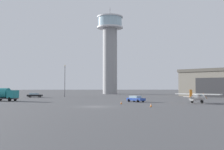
{
  "coord_description": "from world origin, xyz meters",
  "views": [
    {
      "loc": [
        1.48,
        -48.27,
        3.61
      ],
      "look_at": [
        3.26,
        15.3,
        6.02
      ],
      "focal_mm": 44.92,
      "sensor_mm": 36.0,
      "label": 1
    }
  ],
  "objects_px": {
    "airplane_white": "(197,97)",
    "truck_fuel_tanker_teal": "(4,94)",
    "car_blue": "(136,99)",
    "control_tower": "(110,48)",
    "light_post_north": "(65,78)",
    "traffic_cone_near_left": "(151,105)",
    "car_black": "(35,95)",
    "traffic_cone_mid_apron": "(121,103)"
  },
  "relations": [
    {
      "from": "light_post_north",
      "to": "traffic_cone_mid_apron",
      "type": "height_order",
      "value": "light_post_north"
    },
    {
      "from": "car_blue",
      "to": "car_black",
      "type": "xyz_separation_m",
      "value": [
        -28.18,
        24.05,
        0.0
      ]
    },
    {
      "from": "airplane_white",
      "to": "traffic_cone_near_left",
      "type": "xyz_separation_m",
      "value": [
        -11.25,
        -10.14,
        -0.98
      ]
    },
    {
      "from": "control_tower",
      "to": "truck_fuel_tanker_teal",
      "type": "height_order",
      "value": "control_tower"
    },
    {
      "from": "light_post_north",
      "to": "control_tower",
      "type": "bearing_deg",
      "value": 64.02
    },
    {
      "from": "truck_fuel_tanker_teal",
      "to": "airplane_white",
      "type": "bearing_deg",
      "value": 4.17
    },
    {
      "from": "airplane_white",
      "to": "light_post_north",
      "type": "distance_m",
      "value": 45.78
    },
    {
      "from": "airplane_white",
      "to": "car_blue",
      "type": "distance_m",
      "value": 13.06
    },
    {
      "from": "light_post_north",
      "to": "traffic_cone_near_left",
      "type": "xyz_separation_m",
      "value": [
        20.45,
        -42.85,
        -5.62
      ]
    },
    {
      "from": "airplane_white",
      "to": "traffic_cone_near_left",
      "type": "bearing_deg",
      "value": 172.88
    },
    {
      "from": "truck_fuel_tanker_teal",
      "to": "traffic_cone_near_left",
      "type": "height_order",
      "value": "truck_fuel_tanker_teal"
    },
    {
      "from": "airplane_white",
      "to": "light_post_north",
      "type": "relative_size",
      "value": 0.8
    },
    {
      "from": "car_black",
      "to": "traffic_cone_near_left",
      "type": "distance_m",
      "value": 48.65
    },
    {
      "from": "light_post_north",
      "to": "traffic_cone_mid_apron",
      "type": "xyz_separation_m",
      "value": [
        15.91,
        -35.26,
        -5.68
      ]
    },
    {
      "from": "control_tower",
      "to": "light_post_north",
      "type": "xyz_separation_m",
      "value": [
        -15.09,
        -30.96,
        -14.04
      ]
    },
    {
      "from": "truck_fuel_tanker_teal",
      "to": "car_black",
      "type": "bearing_deg",
      "value": 99.71
    },
    {
      "from": "control_tower",
      "to": "airplane_white",
      "type": "xyz_separation_m",
      "value": [
        16.6,
        -63.67,
        -18.68
      ]
    },
    {
      "from": "control_tower",
      "to": "car_blue",
      "type": "height_order",
      "value": "control_tower"
    },
    {
      "from": "car_black",
      "to": "traffic_cone_near_left",
      "type": "relative_size",
      "value": 6.47
    },
    {
      "from": "airplane_white",
      "to": "car_blue",
      "type": "height_order",
      "value": "airplane_white"
    },
    {
      "from": "light_post_north",
      "to": "airplane_white",
      "type": "bearing_deg",
      "value": -45.91
    },
    {
      "from": "airplane_white",
      "to": "traffic_cone_near_left",
      "type": "distance_m",
      "value": 15.17
    },
    {
      "from": "airplane_white",
      "to": "car_black",
      "type": "bearing_deg",
      "value": 95.2
    },
    {
      "from": "traffic_cone_mid_apron",
      "to": "light_post_north",
      "type": "bearing_deg",
      "value": 114.28
    },
    {
      "from": "car_black",
      "to": "control_tower",
      "type": "bearing_deg",
      "value": 57.43
    },
    {
      "from": "airplane_white",
      "to": "traffic_cone_near_left",
      "type": "relative_size",
      "value": 11.65
    },
    {
      "from": "traffic_cone_mid_apron",
      "to": "truck_fuel_tanker_teal",
      "type": "bearing_deg",
      "value": 156.33
    },
    {
      "from": "light_post_north",
      "to": "traffic_cone_near_left",
      "type": "relative_size",
      "value": 14.6
    },
    {
      "from": "car_black",
      "to": "airplane_white",
      "type": "bearing_deg",
      "value": -33.96
    },
    {
      "from": "light_post_north",
      "to": "traffic_cone_mid_apron",
      "type": "relative_size",
      "value": 17.95
    },
    {
      "from": "airplane_white",
      "to": "truck_fuel_tanker_teal",
      "type": "distance_m",
      "value": 43.57
    },
    {
      "from": "truck_fuel_tanker_teal",
      "to": "car_blue",
      "type": "bearing_deg",
      "value": 8.23
    },
    {
      "from": "truck_fuel_tanker_teal",
      "to": "light_post_north",
      "type": "distance_m",
      "value": 26.27
    },
    {
      "from": "truck_fuel_tanker_teal",
      "to": "car_black",
      "type": "height_order",
      "value": "truck_fuel_tanker_teal"
    },
    {
      "from": "airplane_white",
      "to": "car_black",
      "type": "distance_m",
      "value": 49.58
    },
    {
      "from": "truck_fuel_tanker_teal",
      "to": "control_tower",
      "type": "bearing_deg",
      "value": 80.86
    },
    {
      "from": "car_blue",
      "to": "light_post_north",
      "type": "distance_m",
      "value": 34.46
    },
    {
      "from": "car_blue",
      "to": "traffic_cone_mid_apron",
      "type": "height_order",
      "value": "car_blue"
    },
    {
      "from": "car_blue",
      "to": "truck_fuel_tanker_teal",
      "type": "bearing_deg",
      "value": -138.04
    },
    {
      "from": "car_black",
      "to": "truck_fuel_tanker_teal",
      "type": "bearing_deg",
      "value": -94.96
    },
    {
      "from": "truck_fuel_tanker_teal",
      "to": "traffic_cone_near_left",
      "type": "xyz_separation_m",
      "value": [
        31.34,
        -19.34,
        -1.33
      ]
    },
    {
      "from": "control_tower",
      "to": "traffic_cone_near_left",
      "type": "relative_size",
      "value": 53.82
    }
  ]
}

